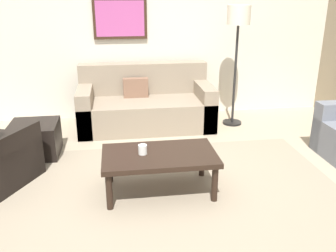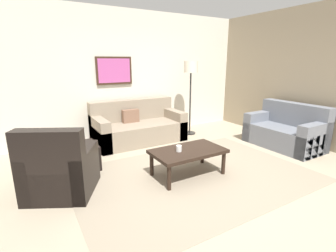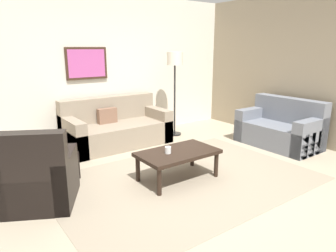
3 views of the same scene
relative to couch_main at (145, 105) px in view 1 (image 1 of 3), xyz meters
name	(u,v)px [view 1 (image 1 of 3)]	position (x,y,z in m)	size (l,w,h in m)	color
ground_plane	(167,195)	(0.02, -2.08, -0.30)	(8.00, 8.00, 0.00)	tan
rear_partition	(142,25)	(0.02, 0.52, 1.10)	(6.00, 0.12, 2.80)	silver
area_rug	(167,194)	(0.02, -2.08, -0.29)	(3.53, 2.43, 0.01)	gray
couch_main	(145,105)	(0.00, 0.00, 0.00)	(1.91, 0.95, 0.88)	gray
ottoman	(35,139)	(-1.42, -0.91, -0.10)	(0.56, 0.56, 0.40)	black
coffee_table	(159,158)	(-0.03, -1.99, 0.06)	(1.10, 0.64, 0.41)	black
cup	(143,149)	(-0.19, -1.98, 0.16)	(0.08, 0.08, 0.09)	white
lamp_standing	(238,28)	(1.30, -0.16, 1.11)	(0.32, 0.32, 1.71)	black
framed_artwork	(120,19)	(-0.31, 0.43, 1.21)	(0.79, 0.04, 0.59)	#382316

